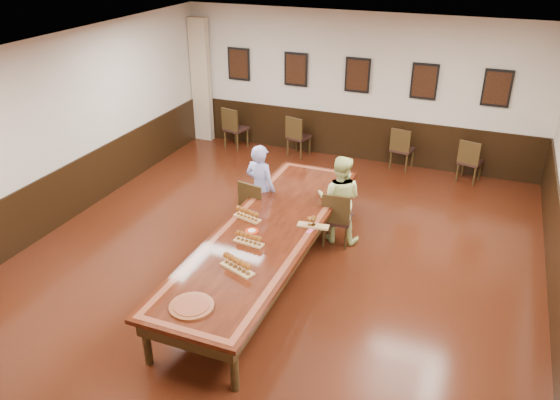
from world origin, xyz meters
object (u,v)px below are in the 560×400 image
at_px(spare_chair_b, 299,135).
at_px(spare_chair_d, 471,160).
at_px(chair_man, 257,206).
at_px(chair_woman, 337,217).
at_px(carved_platter, 192,306).
at_px(person_man, 260,188).
at_px(spare_chair_c, 403,148).
at_px(spare_chair_a, 236,127).
at_px(person_woman, 339,199).
at_px(conference_table, 267,237).

bearing_deg(spare_chair_b, spare_chair_d, -166.46).
distance_m(chair_man, chair_woman, 1.38).
distance_m(spare_chair_b, carved_platter, 6.79).
bearing_deg(person_man, spare_chair_d, -121.05).
xyz_separation_m(chair_man, carved_platter, (0.55, -3.12, 0.28)).
distance_m(chair_woman, spare_chair_c, 3.57).
distance_m(spare_chair_a, spare_chair_b, 1.55).
bearing_deg(spare_chair_b, person_man, 113.50).
bearing_deg(person_woman, carved_platter, 70.39).
distance_m(chair_woman, conference_table, 1.44).
relative_size(spare_chair_b, person_woman, 0.63).
bearing_deg(person_woman, spare_chair_b, -66.13).
bearing_deg(person_man, chair_man, 90.00).
bearing_deg(chair_woman, person_woman, -90.00).
height_order(chair_woman, person_man, person_man).
relative_size(spare_chair_a, spare_chair_d, 1.08).
xyz_separation_m(spare_chair_b, spare_chair_c, (2.34, 0.12, -0.00)).
height_order(person_man, carved_platter, person_man).
distance_m(spare_chair_b, person_man, 3.53).
xyz_separation_m(spare_chair_c, conference_table, (-1.13, -4.79, 0.14)).
bearing_deg(spare_chair_a, person_woman, 150.19).
relative_size(chair_woman, spare_chair_d, 1.05).
bearing_deg(chair_man, spare_chair_b, -69.44).
height_order(spare_chair_b, spare_chair_c, spare_chair_b).
bearing_deg(carved_platter, person_woman, 76.44).
height_order(spare_chair_d, person_woman, person_woman).
bearing_deg(spare_chair_b, spare_chair_c, -162.98).
xyz_separation_m(spare_chair_c, person_woman, (-0.42, -3.45, 0.29)).
bearing_deg(person_woman, person_man, 0.00).
height_order(conference_table, carved_platter, carved_platter).
height_order(person_woman, conference_table, person_woman).
bearing_deg(conference_table, spare_chair_b, 104.50).
bearing_deg(conference_table, spare_chair_a, 121.04).
xyz_separation_m(chair_man, spare_chair_c, (1.79, 3.69, -0.02)).
xyz_separation_m(person_woman, carved_platter, (-0.81, -3.36, 0.02)).
relative_size(spare_chair_b, spare_chair_c, 1.01).
distance_m(chair_woman, spare_chair_d, 3.85).
bearing_deg(chair_woman, chair_man, -0.16).
relative_size(spare_chair_c, conference_table, 0.19).
height_order(spare_chair_b, carved_platter, spare_chair_b).
bearing_deg(spare_chair_d, conference_table, 75.13).
bearing_deg(chair_man, spare_chair_d, -120.40).
bearing_deg(carved_platter, person_man, 99.37).
distance_m(chair_woman, spare_chair_b, 3.93).
bearing_deg(spare_chair_c, spare_chair_d, -175.31).
bearing_deg(chair_woman, carved_platter, 69.80).
height_order(chair_woman, spare_chair_c, chair_woman).
bearing_deg(chair_man, person_man, -90.00).
height_order(spare_chair_b, person_man, person_man).
distance_m(person_woman, carved_platter, 3.46).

